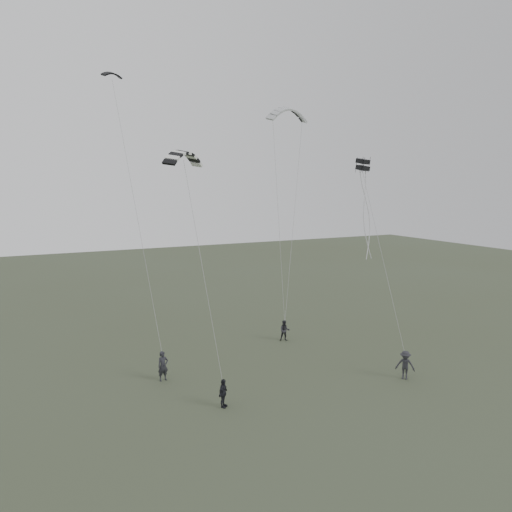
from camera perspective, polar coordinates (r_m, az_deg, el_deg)
name	(u,v)px	position (r m, az deg, el deg)	size (l,w,h in m)	color
ground	(286,396)	(29.83, 3.39, -15.68)	(140.00, 140.00, 0.00)	#3D442E
flyer_left	(163,366)	(32.10, -10.58, -12.25)	(0.68, 0.45, 1.86)	black
flyer_right	(285,331)	(39.22, 3.30, -8.51)	(0.79, 0.61, 1.62)	#25242A
flyer_center	(223,393)	(28.20, -3.77, -15.38)	(0.93, 0.39, 1.59)	black
flyer_far	(405,365)	(33.14, 16.68, -11.84)	(1.17, 0.67, 1.82)	#26252A
kite_dark_small	(112,73)	(37.59, -16.15, 19.43)	(1.45, 0.44, 0.49)	black
kite_pale_large	(288,109)	(43.28, 3.66, 16.45)	(3.76, 0.85, 1.56)	#AFB2B4
kite_striped	(183,152)	(28.62, -8.30, 11.67)	(2.99, 0.75, 1.18)	black
kite_box	(363,165)	(35.16, 12.12, 10.17)	(0.70, 0.70, 0.74)	black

